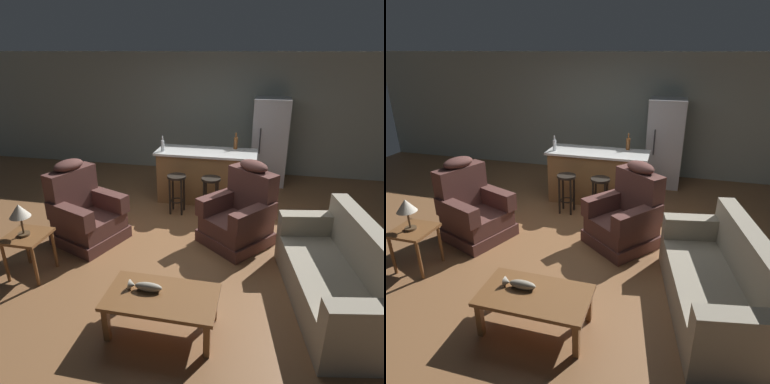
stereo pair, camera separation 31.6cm
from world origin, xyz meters
The scene contains 15 objects.
ground_plane centered at (0.00, 0.00, 0.00)m, with size 12.00×12.00×0.00m.
back_wall centered at (0.00, 3.12, 1.30)m, with size 12.00×0.05×2.60m.
coffee_table centered at (0.11, -1.95, 0.36)m, with size 1.10×0.60×0.42m.
fish_figurine centered at (-0.07, -1.90, 0.46)m, with size 0.34×0.10×0.10m.
couch centered at (1.89, -1.19, 0.34)m, with size 1.16×2.02×0.94m.
recliner_near_lamp centered at (-1.49, -0.44, 0.42)m, with size 1.09×1.09×1.20m.
recliner_near_island centered at (0.73, -0.03, 0.42)m, with size 1.18×1.18×1.20m.
end_table centered at (-1.75, -1.38, 0.46)m, with size 0.48×0.48×0.56m.
table_lamp centered at (-1.77, -1.39, 0.87)m, with size 0.24×0.24×0.41m.
kitchen_island centered at (0.00, 1.35, 0.48)m, with size 1.80×0.70×0.95m.
bar_stool_left centered at (-0.40, 0.72, 0.47)m, with size 0.32×0.32×0.68m.
bar_stool_right centered at (0.19, 0.72, 0.47)m, with size 0.32×0.32×0.68m.
refrigerator centered at (1.11, 2.55, 0.88)m, with size 0.70×0.69×1.76m.
bottle_tall_green centered at (0.49, 1.61, 1.06)m, with size 0.07×0.07×0.30m.
bottle_short_amber centered at (-0.77, 1.20, 1.05)m, with size 0.06×0.06×0.27m.
Camera 2 is at (1.25, -4.44, 2.63)m, focal length 32.00 mm.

